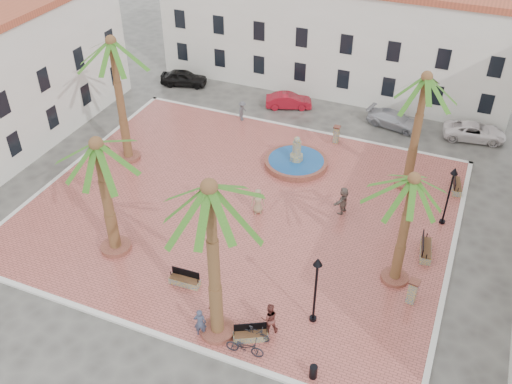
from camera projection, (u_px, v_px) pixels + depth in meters
ground at (242, 209)px, 36.51m from camera, size 120.00×120.00×0.00m
plaza at (242, 208)px, 36.47m from camera, size 26.00×22.00×0.15m
kerb_n at (298, 128)px, 44.64m from camera, size 26.30×0.30×0.16m
kerb_s at (152, 333)px, 28.28m from camera, size 26.30×0.30×0.16m
kerb_e at (450, 262)px, 32.42m from camera, size 0.30×22.30×0.16m
kerb_w at (75, 164)px, 40.51m from camera, size 0.30×22.30×0.16m
building_north at (336, 32)px, 48.56m from camera, size 30.40×7.40×9.50m
fountain at (296, 161)px, 40.14m from camera, size 4.45×4.45×2.30m
palm_nw at (113, 55)px, 36.39m from camera, size 5.33×5.33×9.15m
palm_sw at (99, 159)px, 29.52m from camera, size 5.70×5.70×7.53m
palm_s at (210, 206)px, 23.56m from camera, size 5.57×5.57×9.25m
palm_e at (412, 192)px, 27.71m from camera, size 4.87×4.87×7.04m
palm_ne at (424, 90)px, 34.26m from camera, size 5.26×5.26×8.22m
bench_s at (185, 281)px, 30.75m from camera, size 1.73×0.61×0.90m
bench_se at (251, 335)px, 27.75m from camera, size 1.75×1.27×0.90m
bench_e at (425, 250)px, 32.68m from camera, size 0.88×2.05×1.04m
bench_ne at (456, 186)px, 37.80m from camera, size 0.87×1.91×0.97m
lamppost_s at (316, 279)px, 27.20m from camera, size 0.46×0.46×4.22m
lamppost_e at (451, 186)px, 33.50m from camera, size 0.44×0.44×4.07m
bollard_se at (215, 314)px, 28.29m from camera, size 0.48×0.48×1.30m
bollard_n at (336, 134)px, 42.39m from camera, size 0.49×0.49×1.36m
bollard_e at (413, 291)px, 29.40m from camera, size 0.61×0.61×1.51m
litter_bin at (313, 372)px, 25.93m from camera, size 0.37×0.37×0.73m
cyclist_a at (200, 323)px, 27.63m from camera, size 0.73×0.60×1.71m
bicycle_a at (245, 347)px, 26.91m from camera, size 1.94×0.84×0.99m
cyclist_b at (269, 318)px, 27.81m from camera, size 1.08×1.01×1.77m
bicycle_b at (255, 334)px, 27.60m from camera, size 1.50×0.48×0.89m
pedestrian_fountain_a at (258, 201)px, 35.47m from camera, size 1.01×0.88×1.73m
pedestrian_fountain_b at (204, 194)px, 36.00m from camera, size 1.14×0.92×1.81m
pedestrian_north at (242, 111)px, 45.08m from camera, size 0.68×1.10×1.64m
pedestrian_east at (343, 200)px, 35.43m from camera, size 0.89×1.80×1.86m
car_black at (184, 78)px, 50.62m from camera, size 4.38×2.65×1.39m
car_red at (289, 101)px, 47.21m from camera, size 4.02×2.60×1.25m
car_silver at (394, 120)px, 44.60m from camera, size 4.61×2.59×1.26m
car_white at (475, 132)px, 43.12m from camera, size 4.90×2.87×1.28m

